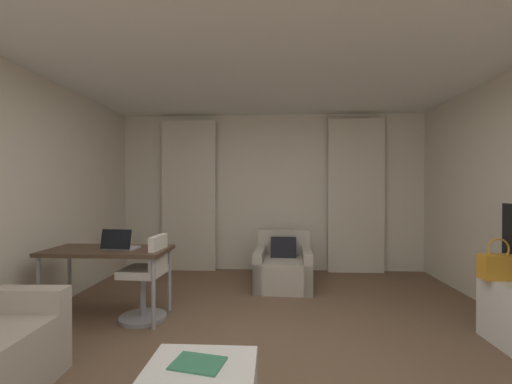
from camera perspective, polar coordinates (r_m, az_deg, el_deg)
The scene contains 11 objects.
ground_plane at distance 2.93m, azimuth 2.23°, elevation -27.23°, with size 12.00×12.00×0.00m, color brown.
wall_window at distance 5.62m, azimuth 2.64°, elevation -0.06°, with size 5.12×0.06×2.60m.
ceiling at distance 2.88m, azimuth 2.25°, elevation 26.64°, with size 5.12×6.12×0.06m, color white.
curtain_left_panel at distance 5.67m, azimuth -11.41°, elevation -0.57°, with size 0.90×0.06×2.50m.
curtain_right_panel at distance 5.65m, azimuth 16.72°, elevation -0.59°, with size 0.90×0.06×2.50m.
armchair at distance 4.79m, azimuth 4.70°, elevation -12.77°, with size 0.81×0.90×0.75m.
desk at distance 3.88m, azimuth -23.98°, elevation -9.84°, with size 1.25×0.60×0.73m.
desk_chair at distance 3.77m, azimuth -18.21°, elevation -14.40°, with size 0.48×0.48×0.88m.
laptop at distance 3.78m, azimuth -22.24°, elevation -8.39°, with size 0.34×0.27×0.22m.
magazine_open at distance 2.10m, azimuth -9.89°, elevation -26.87°, with size 0.31×0.25×0.01m.
handbag_primary at distance 3.73m, azimuth 36.05°, elevation -10.18°, with size 0.30×0.14×0.37m.
Camera 1 is at (0.03, -2.59, 1.37)m, focal length 23.40 mm.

